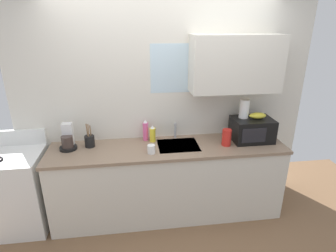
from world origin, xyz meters
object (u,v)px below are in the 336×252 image
at_px(stove_range, 19,191).
at_px(utensil_crock, 90,141).
at_px(paper_towel_roll, 244,109).
at_px(coffee_maker, 68,140).
at_px(dish_soap_bottle_pink, 146,131).
at_px(microwave, 252,129).
at_px(mug_white, 151,149).
at_px(cereal_canister, 227,137).
at_px(dish_soap_bottle_yellow, 153,134).
at_px(banana_bunch, 258,116).

distance_m(stove_range, utensil_crock, 0.97).
height_order(paper_towel_roll, coffee_maker, paper_towel_roll).
bearing_deg(dish_soap_bottle_pink, microwave, -7.78).
xyz_separation_m(paper_towel_roll, mug_white, (-1.10, -0.24, -0.33)).
relative_size(dish_soap_bottle_pink, mug_white, 2.68).
height_order(stove_range, dish_soap_bottle_pink, dish_soap_bottle_pink).
relative_size(paper_towel_roll, cereal_canister, 1.15).
distance_m(stove_range, mug_white, 1.57).
distance_m(stove_range, dish_soap_bottle_yellow, 1.62).
distance_m(stove_range, cereal_canister, 2.41).
bearing_deg(banana_bunch, cereal_canister, -165.62).
distance_m(cereal_canister, mug_white, 0.87).
height_order(coffee_maker, dish_soap_bottle_yellow, coffee_maker).
relative_size(coffee_maker, dish_soap_bottle_pink, 1.10).
height_order(stove_range, cereal_canister, cereal_canister).
bearing_deg(banana_bunch, stove_range, -179.03).
bearing_deg(dish_soap_bottle_pink, utensil_crock, -171.22).
xyz_separation_m(banana_bunch, mug_white, (-1.25, -0.19, -0.26)).
bearing_deg(paper_towel_roll, mug_white, -167.73).
bearing_deg(stove_range, dish_soap_bottle_pink, 8.44).
height_order(paper_towel_roll, mug_white, paper_towel_roll).
height_order(dish_soap_bottle_pink, utensil_crock, utensil_crock).
distance_m(banana_bunch, coffee_maker, 2.17).
bearing_deg(microwave, dish_soap_bottle_pink, 172.22).
bearing_deg(coffee_maker, dish_soap_bottle_yellow, 3.58).
xyz_separation_m(microwave, coffee_maker, (-2.11, 0.06, -0.03)).
relative_size(stove_range, coffee_maker, 3.86).
xyz_separation_m(coffee_maker, dish_soap_bottle_pink, (0.87, 0.11, 0.02)).
bearing_deg(stove_range, dish_soap_bottle_yellow, 6.14).
distance_m(dish_soap_bottle_pink, utensil_crock, 0.65).
bearing_deg(banana_bunch, utensil_crock, 177.93).
height_order(microwave, coffee_maker, coffee_maker).
distance_m(stove_range, coffee_maker, 0.80).
xyz_separation_m(paper_towel_roll, utensil_crock, (-1.78, 0.02, -0.31)).
xyz_separation_m(dish_soap_bottle_pink, cereal_canister, (0.90, -0.27, -0.02)).
xyz_separation_m(dish_soap_bottle_yellow, cereal_canister, (0.82, -0.22, 0.00)).
height_order(microwave, dish_soap_bottle_pink, microwave).
bearing_deg(utensil_crock, cereal_canister, -6.30).
xyz_separation_m(dish_soap_bottle_yellow, dish_soap_bottle_pink, (-0.08, 0.05, 0.03)).
bearing_deg(coffee_maker, dish_soap_bottle_pink, 7.22).
xyz_separation_m(stove_range, utensil_crock, (0.81, 0.12, 0.51)).
xyz_separation_m(paper_towel_roll, dish_soap_bottle_pink, (-1.14, 0.12, -0.26)).
distance_m(stove_range, microwave, 2.75).
distance_m(coffee_maker, dish_soap_bottle_pink, 0.87).
relative_size(microwave, dish_soap_bottle_yellow, 2.30).
bearing_deg(mug_white, cereal_canister, 5.95).
height_order(coffee_maker, cereal_canister, coffee_maker).
bearing_deg(mug_white, microwave, 8.90).
bearing_deg(banana_bunch, microwave, -178.23).
bearing_deg(utensil_crock, paper_towel_roll, -0.64).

